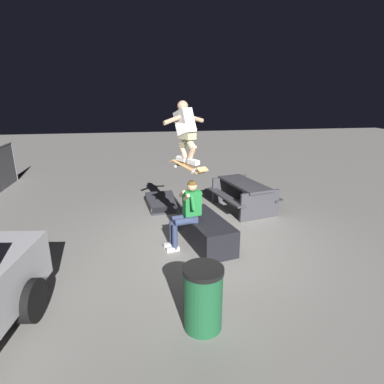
{
  "coord_description": "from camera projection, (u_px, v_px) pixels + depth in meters",
  "views": [
    {
      "loc": [
        -5.76,
        1.16,
        3.01
      ],
      "look_at": [
        -0.01,
        0.23,
        1.16
      ],
      "focal_mm": 29.12,
      "sensor_mm": 36.0,
      "label": 1
    }
  ],
  "objects": [
    {
      "name": "skater_airborne",
      "position": [
        185.0,
        129.0,
        5.72
      ],
      "size": [
        0.63,
        0.82,
        1.12
      ],
      "color": "white"
    },
    {
      "name": "skateboard",
      "position": [
        187.0,
        166.0,
        5.88
      ],
      "size": [
        0.99,
        0.66,
        0.14
      ],
      "color": "#AD8451"
    },
    {
      "name": "picnic_table_back",
      "position": [
        244.0,
        191.0,
        8.33
      ],
      "size": [
        1.96,
        1.69,
        0.75
      ],
      "color": "#38383D",
      "rests_on": "ground"
    },
    {
      "name": "kicker_ramp",
      "position": [
        163.0,
        205.0,
        8.63
      ],
      "size": [
        1.32,
        0.96,
        0.36
      ],
      "color": "#28282D",
      "rests_on": "ground"
    },
    {
      "name": "ledge_box_main",
      "position": [
        205.0,
        231.0,
        6.47
      ],
      "size": [
        1.76,
        1.03,
        0.56
      ],
      "primitive_type": "cube",
      "rotation": [
        0.0,
        0.0,
        0.22
      ],
      "color": "black",
      "rests_on": "ground"
    },
    {
      "name": "trash_bin",
      "position": [
        203.0,
        298.0,
        4.08
      ],
      "size": [
        0.54,
        0.54,
        0.89
      ],
      "color": "#19512D",
      "rests_on": "ground"
    },
    {
      "name": "person_sitting_on_ledge",
      "position": [
        187.0,
        210.0,
        6.18
      ],
      "size": [
        0.59,
        0.78,
        1.39
      ],
      "color": "#2D3856",
      "rests_on": "ground"
    },
    {
      "name": "ground_plane",
      "position": [
        203.0,
        244.0,
        6.51
      ],
      "size": [
        40.0,
        40.0,
        0.0
      ],
      "primitive_type": "plane",
      "color": "gray"
    }
  ]
}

